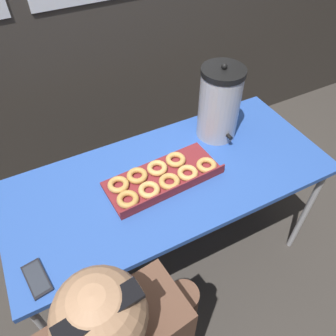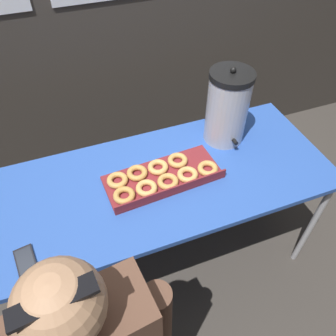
% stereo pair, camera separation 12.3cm
% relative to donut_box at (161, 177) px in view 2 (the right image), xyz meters
% --- Properties ---
extents(ground_plane, '(12.00, 12.00, 0.00)m').
position_rel_donut_box_xyz_m(ground_plane, '(0.05, 0.01, -0.78)').
color(ground_plane, '#3D3833').
extents(folding_table, '(1.57, 0.69, 0.76)m').
position_rel_donut_box_xyz_m(folding_table, '(0.05, 0.01, -0.07)').
color(folding_table, '#2D56B2').
rests_on(folding_table, ground).
extents(donut_box, '(0.56, 0.27, 0.05)m').
position_rel_donut_box_xyz_m(donut_box, '(0.00, 0.00, 0.00)').
color(donut_box, maroon).
rests_on(donut_box, folding_table).
extents(coffee_urn, '(0.21, 0.24, 0.41)m').
position_rel_donut_box_xyz_m(coffee_urn, '(0.41, 0.17, 0.17)').
color(coffee_urn, '#B7B7BC').
rests_on(coffee_urn, folding_table).
extents(cell_phone, '(0.09, 0.16, 0.01)m').
position_rel_donut_box_xyz_m(cell_phone, '(-0.63, -0.22, -0.01)').
color(cell_phone, black).
rests_on(cell_phone, folding_table).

